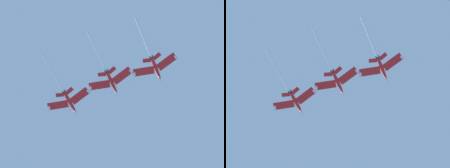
% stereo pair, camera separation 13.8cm
% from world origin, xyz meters
% --- Properties ---
extents(jet_inner_left, '(21.57, 30.83, 10.99)m').
position_xyz_m(jet_inner_left, '(-1.62, 22.38, 170.51)').
color(jet_inner_left, red).
extents(jet_centre, '(21.36, 30.26, 9.86)m').
position_xyz_m(jet_centre, '(-19.81, 12.87, 170.00)').
color(jet_centre, red).
extents(jet_inner_right, '(20.62, 28.68, 10.36)m').
position_xyz_m(jet_inner_right, '(-36.64, 2.26, 169.93)').
color(jet_inner_right, red).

